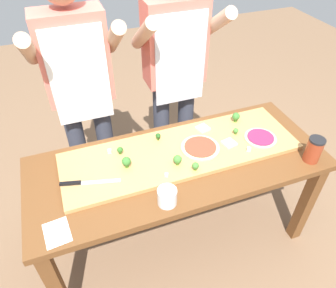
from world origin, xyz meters
The scene contains 23 objects.
ground_plane centered at (0.00, 0.00, 0.00)m, with size 8.00×8.00×0.00m, color brown.
prep_table centered at (0.00, 0.00, 0.64)m, with size 1.72×0.69×0.74m.
cutting_board centered at (0.04, 0.06, 0.75)m, with size 1.40×0.44×0.03m, color tan.
chefs_knife centered at (-0.55, 0.00, 0.77)m, with size 0.31×0.10×0.02m.
pizza_whole_beet_magenta centered at (0.53, -0.01, 0.77)m, with size 0.20×0.20×0.02m.
pizza_whole_tomato_red centered at (0.15, 0.03, 0.77)m, with size 0.23×0.23×0.02m.
pizza_slice_near_left centered at (0.24, 0.20, 0.77)m, with size 0.07×0.07×0.01m, color beige.
pizza_slice_far_left centered at (0.33, 0.01, 0.77)m, with size 0.07×0.07×0.01m, color beige.
broccoli_floret_back_right centered at (-0.30, 0.15, 0.79)m, with size 0.04×0.04×0.05m.
broccoli_floret_center_left centered at (-0.30, 0.03, 0.81)m, with size 0.05×0.05×0.07m.
broccoli_floret_front_left centered at (0.48, 0.20, 0.81)m, with size 0.05×0.05×0.07m.
broccoli_floret_front_mid centered at (-0.03, -0.04, 0.80)m, with size 0.05×0.05×0.06m.
broccoli_floret_back_left centered at (0.41, 0.08, 0.79)m, with size 0.03×0.03×0.04m.
broccoli_floret_front_right centered at (0.05, -0.12, 0.80)m, with size 0.04×0.04×0.05m.
broccoli_floret_back_mid centered at (-0.06, 0.20, 0.80)m, with size 0.03×0.03×0.05m.
cheese_crumble_a centered at (-0.36, 0.18, 0.78)m, with size 0.02×0.02×0.02m, color silver.
cheese_crumble_b centered at (0.41, -0.08, 0.78)m, with size 0.02×0.02×0.02m, color white.
cheese_crumble_c centered at (-0.11, -0.11, 0.78)m, with size 0.02×0.02×0.02m, color silver.
flour_cup centered at (-0.17, -0.26, 0.78)m, with size 0.10×0.10×0.09m.
sauce_jar centered at (0.72, -0.25, 0.82)m, with size 0.09×0.09×0.15m.
recipe_note centered at (-0.71, -0.25, 0.74)m, with size 0.11×0.15×0.00m, color white.
cook_left centered at (-0.43, 0.62, 1.00)m, with size 0.54×0.39×1.67m.
cook_right centered at (0.21, 0.62, 1.00)m, with size 0.54×0.39×1.67m.
Camera 1 is at (-0.52, -1.22, 2.01)m, focal length 33.93 mm.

